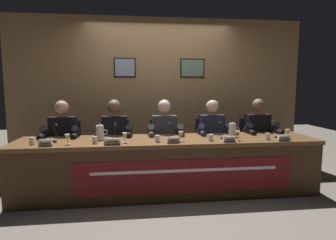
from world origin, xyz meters
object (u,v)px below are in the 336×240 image
nameplate_right (229,139)px  juice_glass_left (125,136)px  nameplate_far_left (45,143)px  microphone_left (115,135)px  nameplate_left (112,142)px  water_cup_far_right (267,137)px  panelist_center (165,135)px  water_cup_center (157,139)px  microphone_far_right (276,132)px  water_cup_left (95,140)px  panelist_left (114,136)px  microphone_far_left (55,136)px  microphone_center (171,134)px  water_pitcher_right_side (232,130)px  water_cup_far_left (32,141)px  water_pitcher_left_side (100,133)px  panelist_right (213,134)px  chair_far_left (66,153)px  nameplate_center (173,140)px  water_cup_right (211,138)px  chair_left (116,151)px  juice_glass_right (237,134)px  juice_glass_far_right (287,132)px  juice_glass_center (181,134)px  conference_table (169,157)px  juice_glass_far_left (67,137)px  microphone_right (222,133)px  panelist_far_right (259,133)px  nameplate_far_right (284,138)px

nameplate_right → juice_glass_left: bearing=174.1°
nameplate_far_left → microphone_left: size_ratio=0.71×
nameplate_left → water_cup_far_right: 1.99m
panelist_center → water_cup_center: size_ratio=14.46×
microphone_far_right → water_cup_left: bearing=-176.7°
panelist_left → nameplate_left: (0.02, -0.70, 0.05)m
microphone_far_left → microphone_left: bearing=-0.7°
microphone_center → water_pitcher_right_side: microphone_center is taller
water_cup_far_left → water_pitcher_left_side: size_ratio=0.40×
panelist_center → water_cup_far_left: bearing=-161.2°
juice_glass_left → panelist_right: bearing=24.2°
chair_far_left → microphone_far_left: microphone_far_left is taller
water_cup_far_right → panelist_left: bearing=163.1°
water_cup_left → water_cup_far_right: (2.20, -0.01, 0.00)m
nameplate_center → water_cup_left: bearing=174.7°
water_cup_left → panelist_center: size_ratio=0.07×
panelist_center → water_cup_right: size_ratio=14.46×
panelist_left → panelist_center: same height
panelist_left → panelist_center: 0.73m
chair_left → juice_glass_left: chair_left is taller
chair_left → microphone_left: size_ratio=4.17×
juice_glass_right → juice_glass_far_right: (0.71, 0.04, 0.00)m
panelist_left → microphone_center: size_ratio=5.68×
juice_glass_center → water_pitcher_right_side: 0.77m
microphone_far_left → panelist_center: (1.43, 0.42, -0.09)m
nameplate_left → juice_glass_far_right: size_ratio=1.55×
water_cup_left → conference_table: bearing=5.4°
juice_glass_far_left → nameplate_center: bearing=-3.4°
microphone_far_left → chair_left: (0.70, 0.62, -0.37)m
panelist_right → nameplate_right: panelist_right is taller
chair_far_left → juice_glass_far_right: 3.15m
chair_far_left → water_cup_right: size_ratio=10.61×
microphone_far_right → nameplate_right: bearing=-161.2°
microphone_far_left → water_pitcher_right_side: (2.32, 0.04, 0.02)m
juice_glass_left → microphone_far_right: bearing=3.4°
nameplate_left → microphone_left: 0.27m
microphone_right → chair_left: bearing=155.6°
nameplate_center → nameplate_right: bearing=-2.3°
juice_glass_left → juice_glass_right: 1.43m
microphone_center → juice_glass_right: microphone_center is taller
nameplate_center → panelist_far_right: 1.58m
conference_table → microphone_far_left: (-1.44, 0.09, 0.29)m
juice_glass_far_left → water_pitcher_right_side: size_ratio=0.59×
chair_far_left → juice_glass_center: bearing=-25.9°
nameplate_far_left → water_pitcher_right_side: bearing=7.2°
chair_far_left → water_cup_center: size_ratio=10.61×
panelist_center → nameplate_far_right: 1.62m
juice_glass_center → water_cup_center: (-0.30, -0.02, -0.05)m
panelist_far_right → water_pitcher_right_side: panelist_far_right is taller
nameplate_far_left → panelist_right: bearing=17.2°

